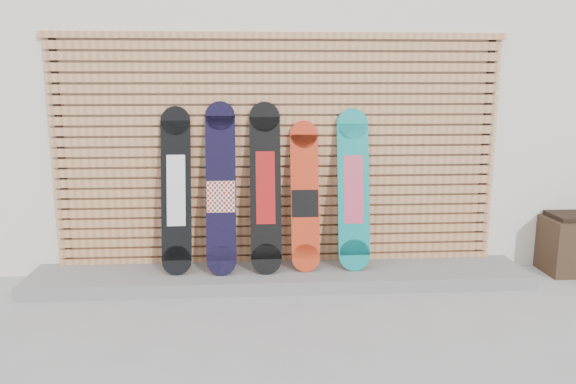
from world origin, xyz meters
name	(u,v)px	position (x,y,z in m)	size (l,w,h in m)	color
ground	(302,311)	(0.00, 0.00, 0.00)	(80.00, 80.00, 0.00)	#939396
building	(317,85)	(0.50, 3.50, 1.80)	(12.00, 5.00, 3.60)	silver
concrete_step	(280,276)	(-0.15, 0.68, 0.06)	(4.60, 0.70, 0.12)	slate
slat_wall	(278,151)	(-0.15, 0.97, 1.21)	(4.26, 0.08, 2.29)	#BB7A4E
snowboard_0	(176,190)	(-1.09, 0.76, 0.87)	(0.27, 0.36, 1.51)	black
snowboard_1	(221,189)	(-0.69, 0.74, 0.89)	(0.27, 0.41, 1.56)	black
snowboard_2	(265,188)	(-0.28, 0.75, 0.89)	(0.28, 0.40, 1.55)	black
snowboard_3	(305,197)	(0.09, 0.77, 0.80)	(0.26, 0.35, 1.38)	red
snowboard_4	(353,189)	(0.54, 0.77, 0.86)	(0.30, 0.35, 1.49)	#0D8181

